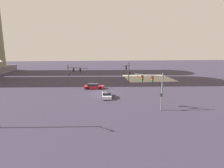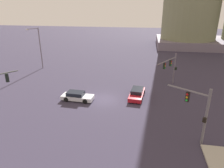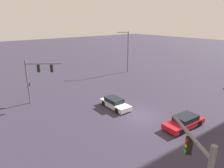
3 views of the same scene
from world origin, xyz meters
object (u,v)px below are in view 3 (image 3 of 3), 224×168
streetlamp_curved_arm (127,49)px  sedan_car_waiting_far (115,103)px  traffic_signal_near_corner (36,75)px  sedan_car_approaching (184,122)px

streetlamp_curved_arm → sedan_car_waiting_far: 18.79m
traffic_signal_near_corner → streetlamp_curved_arm: streetlamp_curved_arm is taller
sedan_car_approaching → traffic_signal_near_corner: bearing=-54.5°
sedan_car_waiting_far → streetlamp_curved_arm: bearing=135.2°
traffic_signal_near_corner → sedan_car_approaching: traffic_signal_near_corner is taller
sedan_car_waiting_far → traffic_signal_near_corner: bearing=-135.1°
traffic_signal_near_corner → sedan_car_approaching: 18.31m
streetlamp_curved_arm → sedan_car_waiting_far: size_ratio=1.85×
traffic_signal_near_corner → sedan_car_approaching: (15.52, 9.15, -3.29)m
sedan_car_approaching → sedan_car_waiting_far: same height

